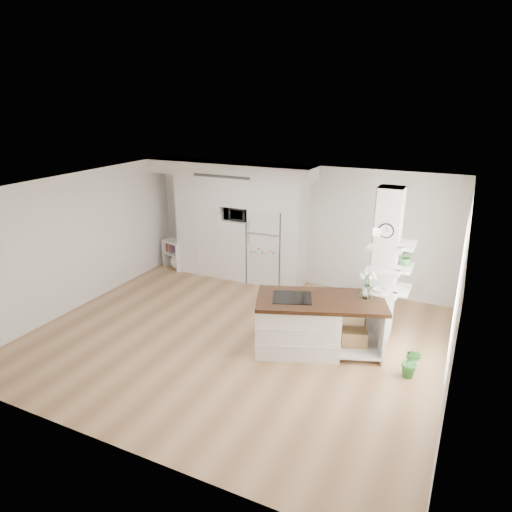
{
  "coord_description": "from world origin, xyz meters",
  "views": [
    {
      "loc": [
        3.43,
        -6.36,
        4.07
      ],
      "look_at": [
        0.0,
        0.9,
        1.27
      ],
      "focal_mm": 32.0,
      "sensor_mm": 36.0,
      "label": 1
    }
  ],
  "objects_px": {
    "floor_plant_a": "(411,363)",
    "kitchen_island": "(305,323)",
    "bookshelf": "(176,256)",
    "refrigerator": "(269,246)"
  },
  "relations": [
    {
      "from": "refrigerator",
      "to": "bookshelf",
      "type": "height_order",
      "value": "refrigerator"
    },
    {
      "from": "kitchen_island",
      "to": "bookshelf",
      "type": "bearing_deg",
      "value": 130.92
    },
    {
      "from": "kitchen_island",
      "to": "floor_plant_a",
      "type": "height_order",
      "value": "kitchen_island"
    },
    {
      "from": "refrigerator",
      "to": "floor_plant_a",
      "type": "height_order",
      "value": "refrigerator"
    },
    {
      "from": "kitchen_island",
      "to": "bookshelf",
      "type": "relative_size",
      "value": 3.27
    },
    {
      "from": "refrigerator",
      "to": "kitchen_island",
      "type": "bearing_deg",
      "value": -54.63
    },
    {
      "from": "kitchen_island",
      "to": "refrigerator",
      "type": "bearing_deg",
      "value": 104.96
    },
    {
      "from": "kitchen_island",
      "to": "bookshelf",
      "type": "height_order",
      "value": "kitchen_island"
    },
    {
      "from": "bookshelf",
      "to": "floor_plant_a",
      "type": "xyz_separation_m",
      "value": [
        5.97,
        -2.42,
        -0.04
      ]
    },
    {
      "from": "floor_plant_a",
      "to": "kitchen_island",
      "type": "bearing_deg",
      "value": 176.33
    }
  ]
}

